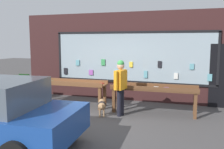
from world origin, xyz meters
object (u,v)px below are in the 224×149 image
Objects in this scene: small_dog at (102,105)px; sandwich_board_sign at (22,87)px; display_table_left at (69,85)px; display_table_right at (154,91)px; person_browsing at (121,84)px.

sandwich_board_sign is at bearing 55.97° from small_dog.
display_table_left reaches higher than small_dog.
sandwich_board_sign reaches higher than display_table_right.
display_table_left reaches higher than display_table_right.
display_table_left is 1.71m from small_dog.
small_dog is (-0.52, -0.19, -0.64)m from person_browsing.
display_table_right is (2.89, -0.00, -0.00)m from display_table_left.
small_dog is at bearing -26.82° from display_table_left.
display_table_right is 1.59× the size of person_browsing.
person_browsing reaches higher than display_table_left.
small_dog is at bearing -13.79° from sandwich_board_sign.
sandwich_board_sign is (-4.87, 0.06, -0.21)m from display_table_right.
display_table_right is 1.08m from person_browsing.
display_table_left is at bearing 83.98° from person_browsing.
sandwich_board_sign is (-3.98, 0.62, -0.46)m from person_browsing.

